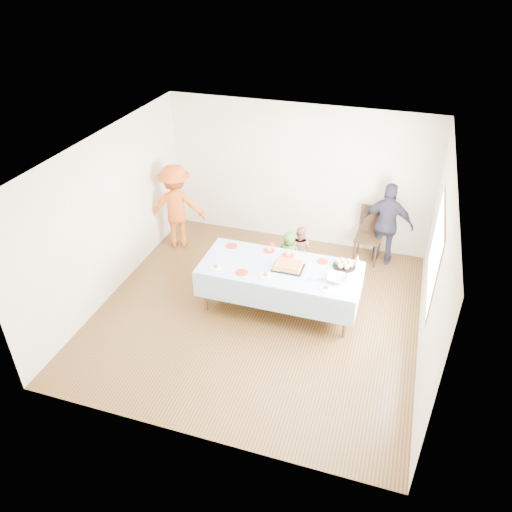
# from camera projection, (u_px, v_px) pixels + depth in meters

# --- Properties ---
(ground) EXTENTS (5.00, 5.00, 0.00)m
(ground) POSITION_uv_depth(u_px,v_px,m) (258.00, 312.00, 8.05)
(ground) COLOR #4A2B15
(ground) RESTS_ON ground
(room_walls) EXTENTS (5.04, 5.04, 2.72)m
(room_walls) POSITION_uv_depth(u_px,v_px,m) (261.00, 215.00, 7.09)
(room_walls) COLOR beige
(room_walls) RESTS_ON ground
(party_table) EXTENTS (2.50, 1.10, 0.78)m
(party_table) POSITION_uv_depth(u_px,v_px,m) (280.00, 270.00, 7.79)
(party_table) COLOR #53351C
(party_table) RESTS_ON ground
(birthday_cake) EXTENTS (0.47, 0.36, 0.08)m
(birthday_cake) POSITION_uv_depth(u_px,v_px,m) (288.00, 266.00, 7.71)
(birthday_cake) COLOR black
(birthday_cake) RESTS_ON party_table
(rolls_tray) EXTENTS (0.36, 0.36, 0.11)m
(rolls_tray) POSITION_uv_depth(u_px,v_px,m) (344.00, 264.00, 7.74)
(rolls_tray) COLOR black
(rolls_tray) RESTS_ON party_table
(punch_bowl) EXTENTS (0.31, 0.31, 0.07)m
(punch_bowl) POSITION_uv_depth(u_px,v_px,m) (337.00, 279.00, 7.43)
(punch_bowl) COLOR silver
(punch_bowl) RESTS_ON party_table
(party_hat) EXTENTS (0.09, 0.09, 0.16)m
(party_hat) POSITION_uv_depth(u_px,v_px,m) (357.00, 259.00, 7.80)
(party_hat) COLOR white
(party_hat) RESTS_ON party_table
(fork_pile) EXTENTS (0.24, 0.18, 0.07)m
(fork_pile) POSITION_uv_depth(u_px,v_px,m) (317.00, 277.00, 7.47)
(fork_pile) COLOR white
(fork_pile) RESTS_ON party_table
(plate_red_far_a) EXTENTS (0.19, 0.19, 0.01)m
(plate_red_far_a) POSITION_uv_depth(u_px,v_px,m) (232.00, 246.00, 8.28)
(plate_red_far_a) COLOR red
(plate_red_far_a) RESTS_ON party_table
(plate_red_far_b) EXTENTS (0.19, 0.19, 0.01)m
(plate_red_far_b) POSITION_uv_depth(u_px,v_px,m) (269.00, 250.00, 8.16)
(plate_red_far_b) COLOR red
(plate_red_far_b) RESTS_ON party_table
(plate_red_far_c) EXTENTS (0.19, 0.19, 0.01)m
(plate_red_far_c) POSITION_uv_depth(u_px,v_px,m) (288.00, 255.00, 8.03)
(plate_red_far_c) COLOR red
(plate_red_far_c) RESTS_ON party_table
(plate_red_far_d) EXTENTS (0.18, 0.18, 0.01)m
(plate_red_far_d) POSITION_uv_depth(u_px,v_px,m) (322.00, 261.00, 7.88)
(plate_red_far_d) COLOR red
(plate_red_far_d) RESTS_ON party_table
(plate_red_near) EXTENTS (0.19, 0.19, 0.01)m
(plate_red_near) POSITION_uv_depth(u_px,v_px,m) (242.00, 272.00, 7.62)
(plate_red_near) COLOR red
(plate_red_near) RESTS_ON party_table
(plate_white_left) EXTENTS (0.20, 0.20, 0.01)m
(plate_white_left) POSITION_uv_depth(u_px,v_px,m) (216.00, 267.00, 7.74)
(plate_white_left) COLOR white
(plate_white_left) RESTS_ON party_table
(plate_white_mid) EXTENTS (0.20, 0.20, 0.01)m
(plate_white_mid) POSITION_uv_depth(u_px,v_px,m) (266.00, 275.00, 7.56)
(plate_white_mid) COLOR white
(plate_white_mid) RESTS_ON party_table
(plate_white_right) EXTENTS (0.20, 0.20, 0.01)m
(plate_white_right) POSITION_uv_depth(u_px,v_px,m) (326.00, 289.00, 7.27)
(plate_white_right) COLOR white
(plate_white_right) RESTS_ON party_table
(dining_chair) EXTENTS (0.48, 0.48, 1.03)m
(dining_chair) POSITION_uv_depth(u_px,v_px,m) (370.00, 231.00, 9.12)
(dining_chair) COLOR black
(dining_chair) RESTS_ON ground
(toddler_left) EXTENTS (0.34, 0.28, 0.81)m
(toddler_left) POSITION_uv_depth(u_px,v_px,m) (271.00, 262.00, 8.57)
(toddler_left) COLOR red
(toddler_left) RESTS_ON ground
(toddler_mid) EXTENTS (0.43, 0.29, 0.86)m
(toddler_mid) POSITION_uv_depth(u_px,v_px,m) (288.00, 254.00, 8.72)
(toddler_mid) COLOR #356F25
(toddler_mid) RESTS_ON ground
(toddler_right) EXTENTS (0.44, 0.35, 0.89)m
(toddler_right) POSITION_uv_depth(u_px,v_px,m) (299.00, 249.00, 8.84)
(toddler_right) COLOR #AF6251
(toddler_right) RESTS_ON ground
(adult_left) EXTENTS (1.21, 0.94, 1.66)m
(adult_left) POSITION_uv_depth(u_px,v_px,m) (176.00, 207.00, 9.39)
(adult_left) COLOR #BC4B17
(adult_left) RESTS_ON ground
(adult_right) EXTENTS (0.94, 0.44, 1.57)m
(adult_right) POSITION_uv_depth(u_px,v_px,m) (387.00, 224.00, 8.90)
(adult_right) COLOR #292736
(adult_right) RESTS_ON ground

